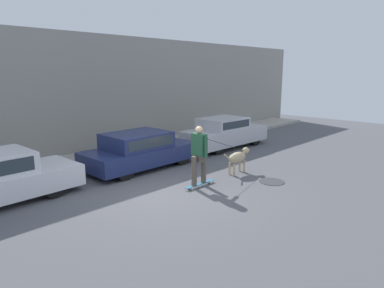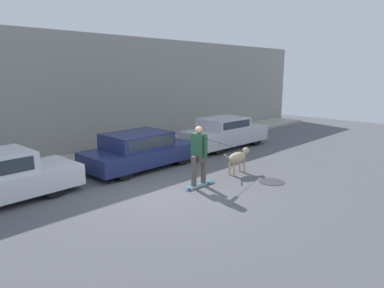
% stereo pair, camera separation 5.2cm
% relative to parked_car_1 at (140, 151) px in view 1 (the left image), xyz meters
% --- Properties ---
extents(ground_plane, '(36.00, 36.00, 0.00)m').
position_rel_parked_car_1_xyz_m(ground_plane, '(-1.01, -2.52, -0.61)').
color(ground_plane, '#545459').
extents(back_wall, '(32.00, 0.30, 4.76)m').
position_rel_parked_car_1_xyz_m(back_wall, '(-1.01, 3.31, 1.77)').
color(back_wall, gray).
rests_on(back_wall, ground_plane).
extents(sidewalk_curb, '(30.00, 2.01, 0.14)m').
position_rel_parked_car_1_xyz_m(sidewalk_curb, '(-1.01, 2.14, -0.54)').
color(sidewalk_curb, '#A39E93').
rests_on(sidewalk_curb, ground_plane).
extents(parked_car_1, '(4.01, 1.79, 1.26)m').
position_rel_parked_car_1_xyz_m(parked_car_1, '(0.00, 0.00, 0.00)').
color(parked_car_1, black).
rests_on(parked_car_1, ground_plane).
extents(parked_car_2, '(4.13, 1.76, 1.31)m').
position_rel_parked_car_1_xyz_m(parked_car_2, '(4.65, 0.00, 0.03)').
color(parked_car_2, black).
rests_on(parked_car_2, ground_plane).
extents(dog, '(1.29, 0.34, 0.81)m').
position_rel_parked_car_1_xyz_m(dog, '(1.84, -2.82, -0.07)').
color(dog, tan).
rests_on(dog, ground_plane).
extents(skateboarder, '(2.81, 0.63, 1.78)m').
position_rel_parked_car_1_xyz_m(skateboarder, '(-0.04, -2.83, 0.40)').
color(skateboarder, beige).
rests_on(skateboarder, ground_plane).
extents(manhole_cover, '(0.77, 0.77, 0.01)m').
position_rel_parked_car_1_xyz_m(manhole_cover, '(1.83, -4.11, -0.60)').
color(manhole_cover, '#38383D').
rests_on(manhole_cover, ground_plane).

